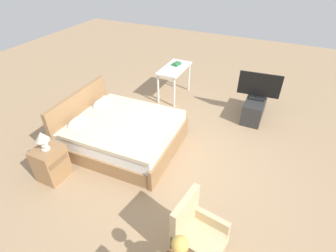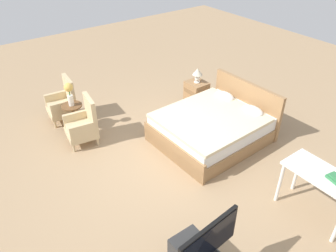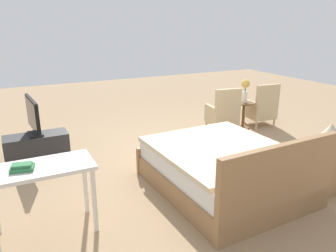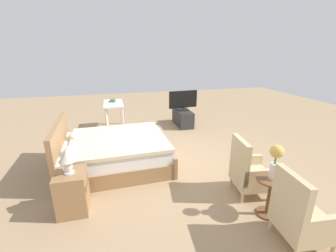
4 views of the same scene
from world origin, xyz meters
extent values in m
plane|color=#A38460|center=(0.00, 0.00, 0.00)|extent=(16.00, 16.00, 0.00)
cube|color=#997047|center=(0.02, 1.06, 0.14)|extent=(1.68, 2.04, 0.28)
cube|color=white|center=(0.02, 1.06, 0.40)|extent=(1.62, 1.96, 0.24)
cube|color=beige|center=(0.02, 0.98, 0.55)|extent=(1.66, 1.80, 0.06)
cube|color=#997047|center=(-0.01, 2.01, 0.48)|extent=(1.65, 0.14, 0.96)
cube|color=#997047|center=(0.05, 0.10, 0.20)|extent=(1.65, 0.12, 0.40)
ellipsoid|color=white|center=(-0.37, 1.74, 0.59)|extent=(0.45, 0.29, 0.14)
ellipsoid|color=white|center=(0.36, 1.77, 0.59)|extent=(0.45, 0.29, 0.14)
cylinder|color=#CCB284|center=(-2.67, -1.18, 0.08)|extent=(0.04, 0.04, 0.16)
cylinder|color=#CCB284|center=(-2.21, -1.22, 0.08)|extent=(0.04, 0.04, 0.16)
cylinder|color=#CCB284|center=(-2.62, -0.72, 0.08)|extent=(0.04, 0.04, 0.16)
cylinder|color=#CCB284|center=(-2.16, -0.76, 0.08)|extent=(0.04, 0.04, 0.16)
cube|color=#CCB284|center=(-2.41, -0.97, 0.22)|extent=(0.59, 0.59, 0.12)
cube|color=#C6B289|center=(-2.41, -0.97, 0.33)|extent=(0.54, 0.54, 0.10)
cube|color=#CCB284|center=(-2.39, -0.74, 0.60)|extent=(0.55, 0.13, 0.64)
cube|color=#CCB284|center=(-2.65, -0.95, 0.41)|extent=(0.12, 0.52, 0.26)
cube|color=#CCB284|center=(-2.18, -0.99, 0.41)|extent=(0.12, 0.52, 0.26)
cylinder|color=#CCB284|center=(-1.67, -1.17, 0.08)|extent=(0.04, 0.04, 0.16)
cylinder|color=#CCB284|center=(-1.22, -1.23, 0.08)|extent=(0.04, 0.04, 0.16)
cylinder|color=#CCB284|center=(-1.61, -0.71, 0.08)|extent=(0.04, 0.04, 0.16)
cylinder|color=#CCB284|center=(-1.15, -0.78, 0.08)|extent=(0.04, 0.04, 0.16)
cube|color=#CCB284|center=(-1.41, -0.97, 0.22)|extent=(0.61, 0.61, 0.12)
cube|color=#C6B289|center=(-1.41, -0.97, 0.33)|extent=(0.56, 0.56, 0.10)
cube|color=#CCB284|center=(-1.38, -0.74, 0.60)|extent=(0.55, 0.16, 0.64)
cube|color=#CCB284|center=(-1.65, -0.94, 0.41)|extent=(0.14, 0.52, 0.26)
cube|color=#CCB284|center=(-1.18, -1.01, 0.41)|extent=(0.14, 0.52, 0.26)
cylinder|color=brown|center=(-1.91, -0.90, 0.01)|extent=(0.28, 0.28, 0.03)
cylinder|color=brown|center=(-1.91, -0.90, 0.28)|extent=(0.06, 0.06, 0.51)
cylinder|color=brown|center=(-1.91, -0.90, 0.55)|extent=(0.40, 0.40, 0.02)
cylinder|color=silver|center=(-1.91, -0.90, 0.67)|extent=(0.11, 0.11, 0.22)
cylinder|color=#477538|center=(-1.91, -0.90, 0.83)|extent=(0.02, 0.02, 0.10)
sphere|color=#E0B251|center=(-1.91, -0.90, 0.95)|extent=(0.17, 0.17, 0.17)
cube|color=#997047|center=(-1.17, 1.69, 0.30)|extent=(0.44, 0.40, 0.60)
cube|color=brown|center=(-1.17, 1.48, 0.42)|extent=(0.37, 0.01, 0.09)
cylinder|color=silver|center=(-1.17, 1.69, 0.61)|extent=(0.13, 0.13, 0.02)
ellipsoid|color=silver|center=(-1.17, 1.69, 0.70)|extent=(0.11, 0.11, 0.16)
cone|color=beige|center=(-1.17, 1.69, 0.85)|extent=(0.22, 0.22, 0.15)
cube|color=#2D2D2D|center=(2.14, -0.99, 0.23)|extent=(0.96, 0.40, 0.46)
cube|color=black|center=(2.14, -0.99, 0.48)|extent=(0.23, 0.34, 0.03)
cylinder|color=black|center=(2.14, -0.99, 0.52)|extent=(0.04, 0.04, 0.05)
cube|color=black|center=(2.14, -0.99, 0.79)|extent=(0.11, 0.87, 0.50)
cube|color=black|center=(2.16, -0.99, 0.79)|extent=(0.07, 0.81, 0.45)
cylinder|color=silver|center=(1.79, 0.81, 0.37)|extent=(0.05, 0.05, 0.73)
cylinder|color=silver|center=(1.79, 1.23, 0.37)|extent=(0.05, 0.05, 0.73)
cube|color=silver|center=(2.26, 1.02, 0.75)|extent=(1.04, 0.52, 0.04)
cube|color=#337A47|center=(2.42, 1.03, 0.79)|extent=(0.24, 0.20, 0.04)
cube|color=#337A47|center=(2.42, 1.03, 0.82)|extent=(0.20, 0.15, 0.03)
camera|label=1|loc=(-3.18, -1.37, 3.27)|focal=28.00mm
camera|label=2|loc=(3.69, -2.67, 3.81)|focal=35.00mm
camera|label=3|loc=(2.46, 4.27, 2.15)|focal=35.00mm
camera|label=4|loc=(-4.06, 1.06, 2.16)|focal=24.00mm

